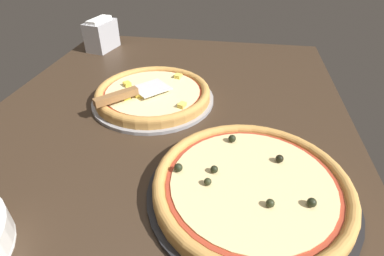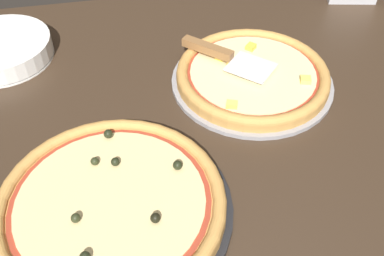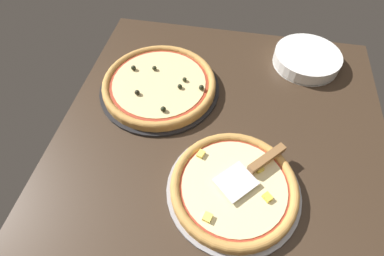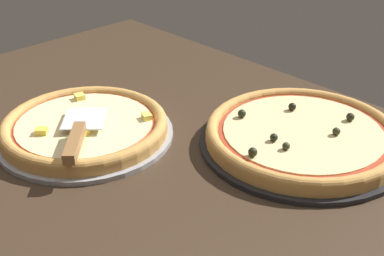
{
  "view_description": "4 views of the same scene",
  "coord_description": "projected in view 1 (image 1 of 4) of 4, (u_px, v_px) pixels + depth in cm",
  "views": [
    {
      "loc": [
        68.75,
        18.81,
        45.46
      ],
      "look_at": [
        9.12,
        8.97,
        3.0
      ],
      "focal_mm": 28.0,
      "sensor_mm": 36.0,
      "label": 1
    },
    {
      "loc": [
        21.22,
        70.12,
        64.52
      ],
      "look_at": [
        9.12,
        8.97,
        3.0
      ],
      "focal_mm": 42.0,
      "sensor_mm": 36.0,
      "label": 2
    },
    {
      "loc": [
        -44.19,
        -1.13,
        75.97
      ],
      "look_at": [
        9.12,
        8.97,
        3.0
      ],
      "focal_mm": 28.0,
      "sensor_mm": 36.0,
      "label": 3
    },
    {
      "loc": [
        77.06,
        -57.09,
        55.46
      ],
      "look_at": [
        9.12,
        8.97,
        3.0
      ],
      "focal_mm": 50.0,
      "sensor_mm": 36.0,
      "label": 4
    }
  ],
  "objects": [
    {
      "name": "ground_plane",
      "position": [
        166.0,
        121.0,
        0.85
      ],
      "size": [
        128.53,
        102.05,
        3.6
      ],
      "primitive_type": "cube",
      "color": "#38281C"
    },
    {
      "name": "pizza_front",
      "position": [
        153.0,
        93.0,
        0.9
      ],
      "size": [
        34.25,
        34.25,
        3.4
      ],
      "color": "#C68E47",
      "rests_on": "pizza_pan_front"
    },
    {
      "name": "napkin_holder",
      "position": [
        102.0,
        35.0,
        1.23
      ],
      "size": [
        14.74,
        10.68,
        12.66
      ],
      "color": "#B2B2B7",
      "rests_on": "ground_plane"
    },
    {
      "name": "serving_spatula",
      "position": [
        126.0,
        94.0,
        0.84
      ],
      "size": [
        19.84,
        19.04,
        2.0
      ],
      "color": "silver",
      "rests_on": "pizza_front"
    },
    {
      "name": "pizza_back",
      "position": [
        252.0,
        185.0,
        0.59
      ],
      "size": [
        38.89,
        38.89,
        4.26
      ],
      "color": "#C68E47",
      "rests_on": "pizza_pan_back"
    },
    {
      "name": "pizza_pan_front",
      "position": [
        153.0,
        99.0,
        0.91
      ],
      "size": [
        36.44,
        36.44,
        1.0
      ],
      "primitive_type": "cylinder",
      "color": "#939399",
      "rests_on": "ground_plane"
    },
    {
      "name": "pizza_pan_back",
      "position": [
        250.0,
        192.0,
        0.6
      ],
      "size": [
        41.37,
        41.37,
        1.0
      ],
      "primitive_type": "cylinder",
      "color": "black",
      "rests_on": "ground_plane"
    }
  ]
}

